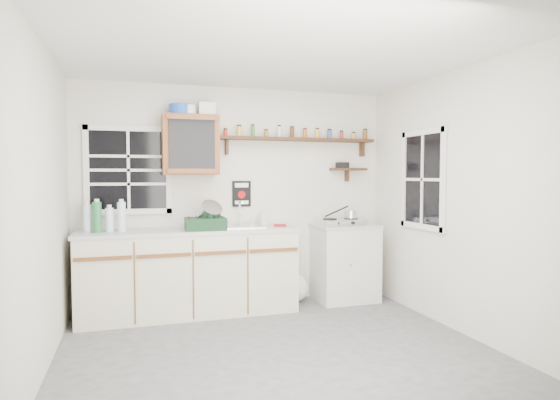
{
  "coord_description": "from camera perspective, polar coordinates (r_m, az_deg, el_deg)",
  "views": [
    {
      "loc": [
        -1.14,
        -3.74,
        1.49
      ],
      "look_at": [
        0.2,
        0.55,
        1.26
      ],
      "focal_mm": 30.0,
      "sensor_mm": 36.0,
      "label": 1
    }
  ],
  "objects": [
    {
      "name": "window_right",
      "position": [
        5.19,
        17.01,
        2.4
      ],
      "size": [
        0.03,
        0.78,
        1.08
      ],
      "color": "black",
      "rests_on": "wall_back"
    },
    {
      "name": "hotplate",
      "position": [
        5.58,
        7.36,
        -2.65
      ],
      "size": [
        0.57,
        0.34,
        0.08
      ],
      "rotation": [
        0.0,
        0.0,
        0.09
      ],
      "color": "silver",
      "rests_on": "right_cabinet"
    },
    {
      "name": "rag",
      "position": [
        5.27,
        -0.01,
        -3.12
      ],
      "size": [
        0.17,
        0.16,
        0.02
      ],
      "primitive_type": "cube",
      "rotation": [
        0.0,
        0.0,
        -0.28
      ],
      "color": "maroon",
      "rests_on": "main_cabinet"
    },
    {
      "name": "window_back",
      "position": [
        5.32,
        -17.99,
        3.48
      ],
      "size": [
        0.93,
        0.03,
        0.98
      ],
      "color": "black",
      "rests_on": "wall_back"
    },
    {
      "name": "soap_bottle",
      "position": [
        5.44,
        -2.14,
        -2.15
      ],
      "size": [
        0.1,
        0.1,
        0.17
      ],
      "primitive_type": "imported",
      "rotation": [
        0.0,
        0.0,
        0.33
      ],
      "color": "silver",
      "rests_on": "main_cabinet"
    },
    {
      "name": "right_cabinet",
      "position": [
        5.69,
        7.9,
        -7.52
      ],
      "size": [
        0.73,
        0.57,
        0.91
      ],
      "color": "beige",
      "rests_on": "floor"
    },
    {
      "name": "secondary_shelf",
      "position": [
        5.82,
        8.09,
        3.8
      ],
      "size": [
        0.45,
        0.16,
        0.24
      ],
      "color": "black",
      "rests_on": "wall_back"
    },
    {
      "name": "room",
      "position": [
        3.91,
        -0.35,
        -0.55
      ],
      "size": [
        3.64,
        3.24,
        2.54
      ],
      "color": "#4C4C4E",
      "rests_on": "ground"
    },
    {
      "name": "trash_bag",
      "position": [
        5.6,
        1.89,
        -10.61
      ],
      "size": [
        0.36,
        0.33,
        0.41
      ],
      "color": "white",
      "rests_on": "floor"
    },
    {
      "name": "spice_shelf",
      "position": [
        5.59,
        2.34,
        7.49
      ],
      "size": [
        1.91,
        0.18,
        0.35
      ],
      "color": "black",
      "rests_on": "wall_back"
    },
    {
      "name": "sink",
      "position": [
        5.19,
        -5.07,
        -3.22
      ],
      "size": [
        0.52,
        0.44,
        0.29
      ],
      "color": "silver",
      "rests_on": "main_cabinet"
    },
    {
      "name": "saucepan",
      "position": [
        5.63,
        8.55,
        -1.78
      ],
      "size": [
        0.34,
        0.27,
        0.16
      ],
      "rotation": [
        0.0,
        0.0,
        -0.82
      ],
      "color": "silver",
      "rests_on": "hotplate"
    },
    {
      "name": "upper_cabinet",
      "position": [
        5.22,
        -10.86,
        6.6
      ],
      "size": [
        0.6,
        0.32,
        0.65
      ],
      "color": "#5A3016",
      "rests_on": "wall_back"
    },
    {
      "name": "main_cabinet",
      "position": [
        5.17,
        -10.92,
        -8.56
      ],
      "size": [
        2.31,
        0.63,
        0.92
      ],
      "color": "beige",
      "rests_on": "floor"
    },
    {
      "name": "upper_cabinet_clutter",
      "position": [
        5.26,
        -10.91,
        10.78
      ],
      "size": [
        0.5,
        0.24,
        0.14
      ],
      "color": "#1B4BB2",
      "rests_on": "upper_cabinet"
    },
    {
      "name": "warning_sign",
      "position": [
        5.46,
        -4.71,
        0.76
      ],
      "size": [
        0.22,
        0.02,
        0.3
      ],
      "color": "black",
      "rests_on": "wall_back"
    },
    {
      "name": "water_bottles",
      "position": [
        5.06,
        -20.72,
        -2.0
      ],
      "size": [
        0.41,
        0.15,
        0.34
      ],
      "color": "silver",
      "rests_on": "main_cabinet"
    },
    {
      "name": "dish_rack",
      "position": [
        5.01,
        -8.9,
        -2.43
      ],
      "size": [
        0.44,
        0.33,
        0.32
      ],
      "rotation": [
        0.0,
        0.0,
        -0.04
      ],
      "color": "black",
      "rests_on": "main_cabinet"
    }
  ]
}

